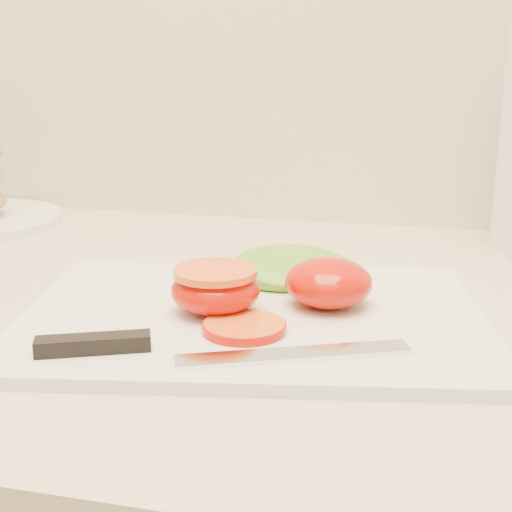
# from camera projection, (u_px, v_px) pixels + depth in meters

# --- Properties ---
(cutting_board) EXTENTS (0.42, 0.34, 0.01)m
(cutting_board) POSITION_uv_depth(u_px,v_px,m) (253.00, 317.00, 0.60)
(cutting_board) COLOR white
(cutting_board) RESTS_ON counter
(tomato_half_dome) EXTENTS (0.07, 0.07, 0.04)m
(tomato_half_dome) POSITION_uv_depth(u_px,v_px,m) (329.00, 282.00, 0.60)
(tomato_half_dome) COLOR red
(tomato_half_dome) RESTS_ON cutting_board
(tomato_half_cut) EXTENTS (0.07, 0.07, 0.04)m
(tomato_half_cut) POSITION_uv_depth(u_px,v_px,m) (216.00, 288.00, 0.59)
(tomato_half_cut) COLOR red
(tomato_half_cut) RESTS_ON cutting_board
(tomato_slice_0) EXTENTS (0.06, 0.06, 0.01)m
(tomato_slice_0) POSITION_uv_depth(u_px,v_px,m) (244.00, 327.00, 0.55)
(tomato_slice_0) COLOR orange
(tomato_slice_0) RESTS_ON cutting_board
(lettuce_leaf_0) EXTENTS (0.14, 0.12, 0.03)m
(lettuce_leaf_0) POSITION_uv_depth(u_px,v_px,m) (292.00, 268.00, 0.67)
(lettuce_leaf_0) COLOR #61B42F
(lettuce_leaf_0) RESTS_ON cutting_board
(knife) EXTENTS (0.26, 0.09, 0.01)m
(knife) POSITION_uv_depth(u_px,v_px,m) (171.00, 348.00, 0.51)
(knife) COLOR silver
(knife) RESTS_ON cutting_board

